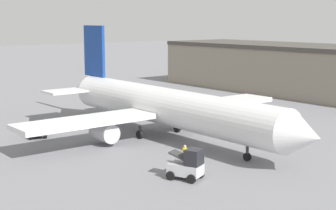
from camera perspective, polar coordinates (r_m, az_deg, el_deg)
ground_plane at (r=54.19m, az=0.00°, el=-3.68°), size 400.00×400.00×0.00m
airplane at (r=54.29m, az=-0.63°, el=-0.12°), size 38.64×31.73×11.59m
ground_crew_worker at (r=43.86m, az=1.87°, el=-5.53°), size 0.40×0.40×1.82m
baggage_tug at (r=55.88m, az=-14.39°, el=-2.57°), size 2.97×2.36×2.11m
belt_loader_truck at (r=40.17m, az=2.22°, el=-6.70°), size 3.02×2.67×2.49m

